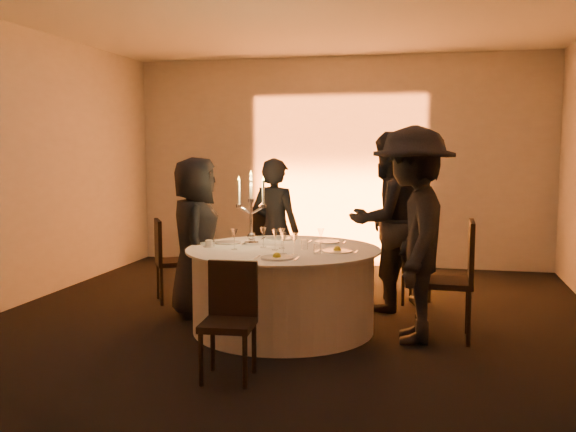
% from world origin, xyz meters
% --- Properties ---
extents(floor, '(7.00, 7.00, 0.00)m').
position_xyz_m(floor, '(0.00, 0.00, 0.00)').
color(floor, black).
rests_on(floor, ground).
extents(ceiling, '(7.00, 7.00, 0.00)m').
position_xyz_m(ceiling, '(0.00, 0.00, 3.00)').
color(ceiling, white).
rests_on(ceiling, wall_back).
extents(wall_back, '(7.00, 0.00, 7.00)m').
position_xyz_m(wall_back, '(0.00, 3.50, 1.50)').
color(wall_back, beige).
rests_on(wall_back, floor).
extents(wall_front, '(7.00, 0.00, 7.00)m').
position_xyz_m(wall_front, '(0.00, -3.50, 1.50)').
color(wall_front, beige).
rests_on(wall_front, floor).
extents(uplighter_fixture, '(0.25, 0.12, 0.10)m').
position_xyz_m(uplighter_fixture, '(0.00, 3.20, 0.05)').
color(uplighter_fixture, black).
rests_on(uplighter_fixture, floor).
extents(banquet_table, '(1.80, 1.80, 0.77)m').
position_xyz_m(banquet_table, '(0.00, 0.00, 0.38)').
color(banquet_table, black).
rests_on(banquet_table, floor).
extents(chair_left, '(0.55, 0.55, 0.92)m').
position_xyz_m(chair_left, '(-1.49, 0.80, 0.51)').
color(chair_left, black).
rests_on(chair_left, floor).
extents(chair_back_left, '(0.55, 0.55, 1.01)m').
position_xyz_m(chair_back_left, '(-0.50, 1.57, 0.57)').
color(chair_back_left, black).
rests_on(chair_back_left, floor).
extents(chair_back_right, '(0.57, 0.57, 0.93)m').
position_xyz_m(chair_back_right, '(1.13, 1.36, 0.52)').
color(chair_back_right, black).
rests_on(chair_back_right, floor).
extents(chair_right, '(0.48, 0.48, 1.06)m').
position_xyz_m(chair_right, '(1.56, 0.03, 0.60)').
color(chair_right, black).
rests_on(chair_right, floor).
extents(chair_front, '(0.40, 0.40, 0.86)m').
position_xyz_m(chair_front, '(-0.10, -1.29, 0.48)').
color(chair_front, black).
rests_on(chair_front, floor).
extents(guest_left, '(0.73, 0.90, 1.60)m').
position_xyz_m(guest_left, '(-0.98, 0.32, 0.80)').
color(guest_left, black).
rests_on(guest_left, floor).
extents(guest_back_left, '(0.67, 0.54, 1.59)m').
position_xyz_m(guest_back_left, '(-0.35, 1.09, 0.79)').
color(guest_back_left, black).
rests_on(guest_back_left, floor).
extents(guest_back_right, '(1.15, 1.13, 1.86)m').
position_xyz_m(guest_back_right, '(0.89, 0.99, 0.93)').
color(guest_back_right, black).
rests_on(guest_back_right, floor).
extents(guest_right, '(0.78, 1.26, 1.89)m').
position_xyz_m(guest_right, '(1.18, -0.08, 0.94)').
color(guest_right, black).
rests_on(guest_right, floor).
extents(plate_left, '(0.36, 0.25, 0.01)m').
position_xyz_m(plate_left, '(-0.59, 0.18, 0.78)').
color(plate_left, white).
rests_on(plate_left, banquet_table).
extents(plate_back_left, '(0.35, 0.28, 0.01)m').
position_xyz_m(plate_back_left, '(-0.17, 0.57, 0.78)').
color(plate_back_left, white).
rests_on(plate_back_left, banquet_table).
extents(plate_back_right, '(0.35, 0.25, 0.01)m').
position_xyz_m(plate_back_right, '(0.34, 0.45, 0.78)').
color(plate_back_right, white).
rests_on(plate_back_right, banquet_table).
extents(plate_right, '(0.36, 0.27, 0.08)m').
position_xyz_m(plate_right, '(0.52, -0.10, 0.79)').
color(plate_right, white).
rests_on(plate_right, banquet_table).
extents(plate_front, '(0.36, 0.28, 0.08)m').
position_xyz_m(plate_front, '(0.07, -0.56, 0.79)').
color(plate_front, white).
rests_on(plate_front, banquet_table).
extents(coffee_cup, '(0.11, 0.11, 0.07)m').
position_xyz_m(coffee_cup, '(-0.70, -0.07, 0.80)').
color(coffee_cup, white).
rests_on(coffee_cup, banquet_table).
extents(candelabra, '(0.30, 0.14, 0.71)m').
position_xyz_m(candelabra, '(-0.36, 0.18, 1.02)').
color(candelabra, silver).
rests_on(candelabra, banquet_table).
extents(wine_glass_a, '(0.07, 0.07, 0.19)m').
position_xyz_m(wine_glass_a, '(-0.42, -0.17, 0.91)').
color(wine_glass_a, silver).
rests_on(wine_glass_a, banquet_table).
extents(wine_glass_b, '(0.07, 0.07, 0.19)m').
position_xyz_m(wine_glass_b, '(-0.05, -0.12, 0.91)').
color(wine_glass_b, silver).
rests_on(wine_glass_b, banquet_table).
extents(wine_glass_c, '(0.07, 0.07, 0.19)m').
position_xyz_m(wine_glass_c, '(0.08, -0.32, 0.91)').
color(wine_glass_c, silver).
rests_on(wine_glass_c, banquet_table).
extents(wine_glass_d, '(0.07, 0.07, 0.19)m').
position_xyz_m(wine_glass_d, '(0.34, 0.04, 0.91)').
color(wine_glass_d, silver).
rests_on(wine_glass_d, banquet_table).
extents(wine_glass_e, '(0.07, 0.07, 0.19)m').
position_xyz_m(wine_glass_e, '(0.18, -0.34, 0.91)').
color(wine_glass_e, silver).
rests_on(wine_glass_e, banquet_table).
extents(wine_glass_f, '(0.07, 0.07, 0.19)m').
position_xyz_m(wine_glass_f, '(-0.01, -0.03, 0.91)').
color(wine_glass_f, silver).
rests_on(wine_glass_f, banquet_table).
extents(wine_glass_g, '(0.07, 0.07, 0.19)m').
position_xyz_m(wine_glass_g, '(-0.19, 0.01, 0.91)').
color(wine_glass_g, silver).
rests_on(wine_glass_g, banquet_table).
extents(tumbler_a, '(0.07, 0.07, 0.09)m').
position_xyz_m(tumbler_a, '(-0.40, 0.33, 0.82)').
color(tumbler_a, silver).
rests_on(tumbler_a, banquet_table).
extents(tumbler_b, '(0.07, 0.07, 0.09)m').
position_xyz_m(tumbler_b, '(0.36, -0.25, 0.82)').
color(tumbler_b, silver).
rests_on(tumbler_b, banquet_table).
extents(tumbler_c, '(0.07, 0.07, 0.09)m').
position_xyz_m(tumbler_c, '(0.20, -0.02, 0.82)').
color(tumbler_c, silver).
rests_on(tumbler_c, banquet_table).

